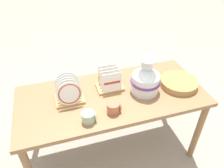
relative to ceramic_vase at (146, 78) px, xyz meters
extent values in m
plane|color=gray|center=(-0.27, 0.03, -0.85)|extent=(14.00, 14.00, 0.00)
cube|color=olive|center=(-0.27, 0.03, -0.15)|extent=(1.53, 0.68, 0.03)
cylinder|color=olive|center=(0.45, -0.26, -0.51)|extent=(0.06, 0.06, 0.69)
cylinder|color=olive|center=(-0.99, 0.32, -0.51)|extent=(0.06, 0.06, 0.69)
cylinder|color=olive|center=(0.45, 0.32, -0.51)|extent=(0.06, 0.06, 0.69)
cylinder|color=silver|center=(0.00, 0.00, -0.05)|extent=(0.22, 0.22, 0.16)
cone|color=silver|center=(0.00, 0.00, 0.07)|extent=(0.22, 0.22, 0.08)
cylinder|color=silver|center=(0.00, 0.00, 0.14)|extent=(0.09, 0.09, 0.07)
torus|color=silver|center=(0.00, 0.00, 0.18)|extent=(0.14, 0.14, 0.02)
torus|color=#60337A|center=(0.00, 0.00, -0.03)|extent=(0.25, 0.25, 0.02)
cube|color=tan|center=(-0.61, 0.06, -0.12)|extent=(0.22, 0.15, 0.02)
cylinder|color=tan|center=(-0.69, 0.12, -0.07)|extent=(0.01, 0.01, 0.08)
cylinder|color=tan|center=(-0.53, 0.12, -0.07)|extent=(0.01, 0.01, 0.08)
cylinder|color=white|center=(-0.61, 0.00, -0.01)|extent=(0.19, 0.04, 0.19)
torus|color=#B23323|center=(-0.61, 0.00, -0.01)|extent=(0.17, 0.04, 0.17)
cylinder|color=white|center=(-0.61, 0.03, -0.01)|extent=(0.19, 0.04, 0.19)
cylinder|color=white|center=(-0.61, 0.06, -0.01)|extent=(0.19, 0.04, 0.19)
cylinder|color=white|center=(-0.61, 0.10, -0.01)|extent=(0.19, 0.04, 0.19)
cylinder|color=white|center=(-0.61, 0.13, -0.01)|extent=(0.19, 0.04, 0.19)
cube|color=tan|center=(-0.26, 0.12, -0.12)|extent=(0.22, 0.15, 0.02)
cylinder|color=tan|center=(-0.34, 0.18, -0.07)|extent=(0.01, 0.01, 0.08)
cylinder|color=tan|center=(-0.19, 0.18, -0.07)|extent=(0.01, 0.01, 0.08)
cube|color=white|center=(-0.26, 0.06, -0.03)|extent=(0.16, 0.04, 0.16)
cube|color=white|center=(-0.26, 0.10, -0.03)|extent=(0.16, 0.04, 0.16)
cube|color=white|center=(-0.26, 0.14, -0.03)|extent=(0.16, 0.04, 0.16)
cube|color=white|center=(-0.26, 0.19, -0.03)|extent=(0.16, 0.04, 0.16)
cube|color=#B23323|center=(-0.26, 0.06, -0.02)|extent=(0.13, 0.01, 0.02)
cylinder|color=#AD7F47|center=(0.31, -0.01, -0.12)|extent=(0.32, 0.32, 0.01)
cylinder|color=#AD7F47|center=(0.31, -0.01, -0.12)|extent=(0.32, 0.32, 0.01)
cylinder|color=#AD7F47|center=(0.31, -0.01, -0.11)|extent=(0.32, 0.32, 0.01)
cylinder|color=#AD7F47|center=(0.31, -0.01, -0.10)|extent=(0.32, 0.32, 0.01)
cylinder|color=#AD7F47|center=(0.31, -0.01, -0.09)|extent=(0.32, 0.32, 0.01)
cylinder|color=#AD7F47|center=(0.31, -0.01, -0.08)|extent=(0.32, 0.32, 0.01)
cylinder|color=#B76647|center=(-0.32, -0.16, -0.09)|extent=(0.09, 0.09, 0.08)
torus|color=#B76647|center=(-0.27, -0.16, -0.09)|extent=(0.02, 0.07, 0.07)
cylinder|color=#9EB28E|center=(-0.52, -0.20, -0.09)|extent=(0.09, 0.09, 0.08)
torus|color=#9EB28E|center=(-0.47, -0.20, -0.09)|extent=(0.02, 0.07, 0.07)
camera|label=1|loc=(-0.67, -1.27, 1.02)|focal=35.00mm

